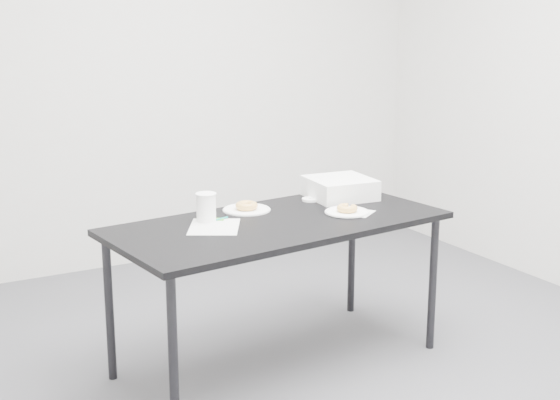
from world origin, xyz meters
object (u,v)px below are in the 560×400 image
donut_near (347,208)px  donut_far (247,206)px  plate_near (347,212)px  scorecard (214,227)px  coffee_cup (206,207)px  table (278,232)px  plate_far (247,210)px  pen (217,220)px  bakery_box (340,188)px

donut_near → donut_far: (-0.40, 0.28, -0.00)m
plate_near → donut_far: 0.49m
scorecard → donut_far: size_ratio=2.54×
scorecard → coffee_cup: (0.01, 0.10, 0.07)m
table → plate_far: bearing=94.3°
donut_far → coffee_cup: size_ratio=0.81×
pen → coffee_cup: size_ratio=0.96×
pen → bakery_box: (0.76, 0.12, 0.05)m
plate_far → bakery_box: size_ratio=0.75×
table → donut_near: 0.37m
plate_near → bakery_box: bearing=63.2°
table → donut_far: 0.25m
scorecard → bakery_box: size_ratio=0.89×
scorecard → plate_far: plate_far is taller
coffee_cup → bakery_box: size_ratio=0.43×
donut_near → coffee_cup: size_ratio=0.74×
table → scorecard: 0.31m
pen → coffee_cup: (-0.04, 0.02, 0.06)m
table → plate_far: 0.25m
coffee_cup → plate_far: bearing=20.1°
table → donut_near: size_ratio=16.29×
plate_far → coffee_cup: coffee_cup is taller
pen → plate_near: 0.63m
scorecard → pen: bearing=88.9°
table → scorecard: bearing=165.9°
table → donut_far: size_ratio=14.97×
table → donut_far: (-0.05, 0.24, 0.08)m
scorecard → donut_near: size_ratio=2.77×
coffee_cup → bakery_box: coffee_cup is taller
table → plate_near: size_ratio=7.65×
pen → donut_far: (0.21, 0.11, 0.02)m
coffee_cup → bakery_box: (0.80, 0.10, -0.02)m
donut_near → scorecard: bearing=172.6°
coffee_cup → table: bearing=-25.7°
scorecard → donut_far: bearing=66.2°
pen → donut_far: donut_far is taller
donut_near → donut_far: same height
scorecard → plate_far: bearing=66.2°
donut_far → bakery_box: bearing=0.5°
plate_near → donut_near: size_ratio=2.13×
table → plate_near: 0.36m
table → bakery_box: size_ratio=5.26×
plate_near → donut_far: bearing=144.8°
donut_near → coffee_cup: coffee_cup is taller
pen → plate_near: (0.61, -0.17, -0.00)m
table → scorecard: scorecard is taller
plate_far → plate_near: bearing=-35.2°
donut_far → scorecard: bearing=-143.0°
table → coffee_cup: (-0.30, 0.14, 0.12)m
plate_near → plate_far: (-0.40, 0.28, -0.00)m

